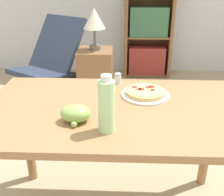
{
  "coord_description": "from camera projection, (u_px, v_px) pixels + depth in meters",
  "views": [
    {
      "loc": [
        -0.03,
        -1.27,
        1.36
      ],
      "look_at": [
        -0.08,
        -0.07,
        0.8
      ],
      "focal_mm": 45.0,
      "sensor_mm": 36.0,
      "label": 1
    }
  ],
  "objects": [
    {
      "name": "side_table",
      "position": [
        96.0,
        79.0,
        2.89
      ],
      "size": [
        0.34,
        0.34,
        0.62
      ],
      "color": "brown",
      "rests_on": "ground_plane"
    },
    {
      "name": "drink_bottle",
      "position": [
        106.0,
        106.0,
        1.13
      ],
      "size": [
        0.07,
        0.07,
        0.25
      ],
      "color": "#B7EAA3",
      "rests_on": "dining_table"
    },
    {
      "name": "pizza_on_plate",
      "position": [
        145.0,
        93.0,
        1.49
      ],
      "size": [
        0.26,
        0.26,
        0.04
      ],
      "color": "white",
      "rests_on": "dining_table"
    },
    {
      "name": "salt_shaker",
      "position": [
        118.0,
        79.0,
        1.64
      ],
      "size": [
        0.04,
        0.04,
        0.06
      ],
      "color": "white",
      "rests_on": "dining_table"
    },
    {
      "name": "grape_bunch",
      "position": [
        75.0,
        114.0,
        1.23
      ],
      "size": [
        0.13,
        0.12,
        0.08
      ],
      "color": "#93BC5B",
      "rests_on": "dining_table"
    },
    {
      "name": "dining_table",
      "position": [
        115.0,
        125.0,
        1.42
      ],
      "size": [
        1.3,
        0.77,
        0.74
      ],
      "color": "#A37549",
      "rests_on": "ground_plane"
    },
    {
      "name": "lounge_chair_near",
      "position": [
        49.0,
        76.0,
        3.04
      ],
      "size": [
        0.82,
        0.93,
        0.88
      ],
      "rotation": [
        0.0,
        0.0,
        -0.54
      ],
      "color": "black",
      "rests_on": "ground_plane"
    },
    {
      "name": "bookshelf",
      "position": [
        149.0,
        20.0,
        3.61
      ],
      "size": [
        0.62,
        0.32,
        1.57
      ],
      "color": "brown",
      "rests_on": "ground_plane"
    },
    {
      "name": "table_lamp",
      "position": [
        94.0,
        20.0,
        2.63
      ],
      "size": [
        0.21,
        0.21,
        0.4
      ],
      "color": "#665B51",
      "rests_on": "side_table"
    }
  ]
}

